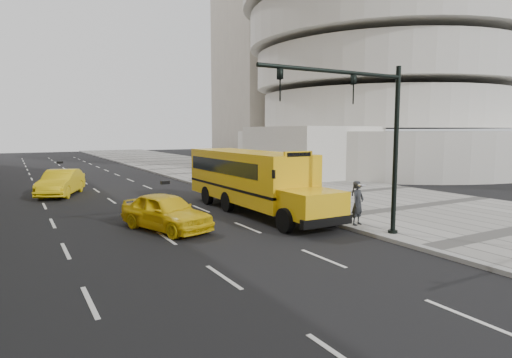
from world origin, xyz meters
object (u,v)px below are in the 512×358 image
taxi_near (166,212)px  pedestrian (358,203)px  taxi_far (61,183)px  school_bus (250,176)px  traffic_signal (369,129)px

taxi_near → pedestrian: size_ratio=2.43×
taxi_near → pedestrian: bearing=-47.0°
taxi_near → taxi_far: size_ratio=0.91×
taxi_far → pedestrian: bearing=-36.9°
school_bus → pedestrian: (1.90, -5.74, -0.70)m
school_bus → taxi_far: (-7.79, 10.36, -0.96)m
traffic_signal → school_bus: bearing=95.3°
taxi_far → pedestrian: 18.79m
taxi_near → school_bus: bearing=2.9°
school_bus → taxi_near: size_ratio=2.60×
school_bus → taxi_near: (-5.07, -2.04, -1.01)m
taxi_near → taxi_far: taxi_far is taller
traffic_signal → pedestrian: bearing=55.0°
taxi_near → taxi_far: 12.69m
taxi_near → traffic_signal: 8.58m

